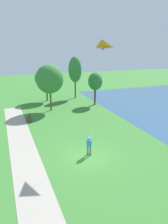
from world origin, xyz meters
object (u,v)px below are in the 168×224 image
(park_bench_near_walkway, at_px, (29,117))
(tree_treeline_left, at_px, (95,82))
(person_kite_flyer, at_px, (89,144))
(tree_treeline_center, at_px, (46,78))
(tree_treeline_right, at_px, (75,70))
(flying_kite, at_px, (102,45))
(tree_lakeside_near, at_px, (50,79))

(park_bench_near_walkway, bearing_deg, tree_treeline_left, 21.85)
(person_kite_flyer, xyz_separation_m, tree_treeline_center, (0.18, 20.34, 2.92))
(park_bench_near_walkway, bearing_deg, tree_treeline_right, 46.66)
(flying_kite, relative_size, tree_treeline_left, 1.51)
(park_bench_near_walkway, distance_m, tree_lakeside_near, 6.58)
(tree_lakeside_near, bearing_deg, tree_treeline_right, 47.22)
(tree_treeline_left, distance_m, tree_treeline_center, 8.63)
(person_kite_flyer, bearing_deg, tree_treeline_left, 64.94)
(park_bench_near_walkway, xyz_separation_m, tree_treeline_center, (4.08, 9.55, 3.45))
(person_kite_flyer, xyz_separation_m, tree_treeline_right, (5.57, 20.84, 4.12))
(tree_treeline_right, bearing_deg, park_bench_near_walkway, -133.34)
(person_kite_flyer, height_order, flying_kite, flying_kite)
(person_kite_flyer, height_order, park_bench_near_walkway, person_kite_flyer)
(tree_treeline_left, xyz_separation_m, tree_lakeside_near, (-7.47, -0.78, 0.91))
(flying_kite, relative_size, tree_treeline_center, 1.41)
(tree_treeline_right, xyz_separation_m, tree_lakeside_near, (-5.92, -6.40, -0.48))
(flying_kite, height_order, tree_treeline_left, flying_kite)
(person_kite_flyer, height_order, tree_treeline_left, tree_treeline_left)
(tree_treeline_right, bearing_deg, tree_treeline_left, -74.64)
(flying_kite, relative_size, tree_treeline_right, 1.05)
(flying_kite, height_order, tree_treeline_right, flying_kite)
(tree_lakeside_near, bearing_deg, park_bench_near_walkway, -134.30)
(tree_treeline_center, bearing_deg, tree_treeline_left, -36.45)
(person_kite_flyer, height_order, tree_treeline_right, tree_treeline_right)
(tree_treeline_left, bearing_deg, person_kite_flyer, -115.06)
(flying_kite, distance_m, tree_treeline_left, 15.14)
(person_kite_flyer, xyz_separation_m, tree_lakeside_near, (-0.35, 14.44, 3.64))
(park_bench_near_walkway, bearing_deg, tree_lakeside_near, 45.70)
(tree_treeline_left, bearing_deg, flying_kite, -111.57)
(tree_treeline_left, bearing_deg, park_bench_near_walkway, -158.15)
(person_kite_flyer, relative_size, tree_treeline_center, 0.32)
(tree_treeline_center, height_order, tree_lakeside_near, tree_lakeside_near)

